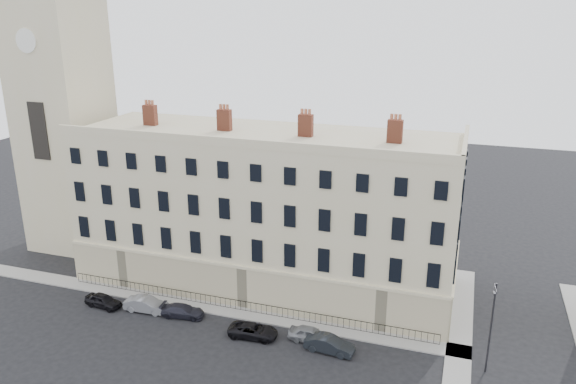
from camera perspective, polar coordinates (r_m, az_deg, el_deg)
name	(u,v)px	position (r m, az deg, el deg)	size (l,w,h in m)	color
ground	(284,357)	(45.96, -0.38, -16.39)	(160.00, 160.00, 0.00)	black
terrace	(265,209)	(54.37, -2.31, -1.78)	(36.22, 12.22, 17.00)	beige
church_tower	(60,81)	(65.65, -22.16, 10.44)	(8.00, 8.13, 44.00)	beige
pavement_terrace	(199,305)	(53.25, -9.04, -11.30)	(48.00, 2.00, 0.12)	gray
pavement_east_return	(460,332)	(50.97, 17.08, -13.40)	(2.00, 24.00, 0.12)	gray
railings	(241,305)	(51.78, -4.84, -11.41)	(35.00, 0.04, 0.96)	black
car_a	(103,301)	(54.92, -18.26, -10.43)	(1.44, 3.57, 1.22)	black
car_b	(147,305)	(53.05, -14.18, -11.03)	(1.41, 4.05, 1.34)	slate
car_c	(183,311)	(51.61, -10.66, -11.78)	(1.57, 3.87, 1.12)	#21212C
car_d	(253,331)	(48.09, -3.55, -13.88)	(1.91, 4.14, 1.15)	black
car_e	(311,334)	(47.47, 2.31, -14.25)	(1.48, 3.69, 1.26)	gray
car_f	(329,344)	(46.29, 4.22, -15.18)	(1.39, 4.00, 1.32)	black
streetlamp	(491,325)	(44.59, 19.94, -12.55)	(0.34, 1.60, 7.42)	#29292E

